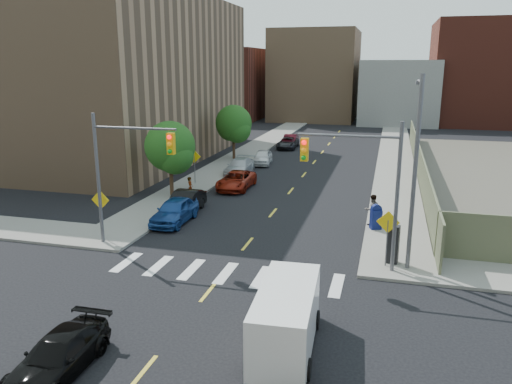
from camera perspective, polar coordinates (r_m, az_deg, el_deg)
The scene contains 30 objects.
ground at distance 20.04m, azimuth -7.46°, elevation -13.61°, with size 160.00×160.00×0.00m, color black.
sidewalk_nw at distance 60.35m, azimuth 0.71°, elevation 5.53°, with size 3.50×73.00×0.15m, color gray.
sidewalk_ne at distance 58.53m, azimuth 15.62°, elevation 4.72°, with size 3.50×73.00×0.15m, color gray.
fence_north at distance 45.10m, azimuth 18.12°, elevation 3.30°, with size 0.12×44.00×2.50m, color #6A6B4B.
building_nw at distance 54.63m, azimuth -17.45°, elevation 12.31°, with size 22.00×30.00×16.00m, color #8C6B4C.
bg_bldg_west at distance 91.09m, azimuth -3.63°, elevation 12.24°, with size 14.00×18.00×12.00m, color #592319.
bg_bldg_midwest at distance 89.25m, azimuth 6.83°, elevation 13.09°, with size 14.00×16.00×15.00m, color #8C6B4C.
bg_bldg_center at distance 86.40m, azimuth 15.97°, elevation 10.95°, with size 12.00×16.00×10.00m, color gray.
bg_bldg_east at distance 89.56m, azimuth 25.27°, elevation 12.18°, with size 18.00×18.00×16.00m, color #592319.
signal_nw at distance 26.23m, azimuth -14.95°, elevation 3.27°, with size 4.59×0.30×7.00m.
signal_ne at distance 22.82m, azimuth 12.16°, elevation 1.82°, with size 4.59×0.30×7.00m.
streetlight_ne at distance 23.58m, azimuth 17.76°, elevation 3.57°, with size 0.25×3.70×9.00m.
warn_sign_nw at distance 28.14m, azimuth -17.33°, elevation -1.47°, with size 1.06×0.06×2.83m.
warn_sign_ne at distance 23.95m, azimuth 14.82°, elevation -4.04°, with size 1.06×0.06×2.83m.
warn_sign_midwest at distance 39.87m, azimuth -7.05°, elevation 3.62°, with size 1.06×0.06×2.83m.
tree_west_near at distance 36.12m, azimuth -9.76°, elevation 4.79°, with size 3.66×3.64×5.52m.
tree_west_far at distance 49.99m, azimuth -2.56°, elevation 7.61°, with size 3.66×3.64×5.52m.
parked_car_blue at distance 30.64m, azimuth -9.28°, elevation -2.13°, with size 1.79×4.44×1.51m, color navy.
parked_car_black at distance 32.53m, azimuth -8.15°, elevation -1.19°, with size 1.51×4.34×1.43m, color black.
parked_car_red at distance 38.58m, azimuth -2.27°, elevation 1.35°, with size 2.24×4.85×1.35m, color maroon.
parked_car_silver at distance 43.70m, azimuth -1.90°, elevation 2.92°, with size 1.92×4.72×1.37m, color #B9BDC2.
parked_car_white at distance 48.11m, azimuth 0.75°, elevation 3.99°, with size 1.63×4.04×1.38m, color silver.
parked_car_maroon at distance 58.91m, azimuth 3.93°, elevation 5.88°, with size 1.46×4.18×1.38m, color #460E17.
parked_car_grey at distance 57.51m, azimuth 3.64°, elevation 5.61°, with size 2.07×4.49×1.25m, color black.
black_sedan at distance 17.38m, azimuth -21.64°, elevation -16.97°, with size 1.71×4.21×1.22m, color black.
cargo_van at distance 17.36m, azimuth 3.53°, elevation -13.90°, with size 2.22×4.87×2.18m.
mailbox at distance 29.49m, azimuth 13.55°, elevation -2.79°, with size 0.73×0.65×1.47m.
payphone at distance 24.69m, azimuth 15.36°, elevation -5.77°, with size 0.55×0.45×1.85m, color black.
pedestrian_west at distance 35.36m, azimuth -7.52°, elevation 0.47°, with size 0.58×0.38×1.58m, color gray.
pedestrian_east at distance 30.11m, azimuth 13.13°, elevation -1.99°, with size 0.90×0.70×1.84m, color gray.
Camera 1 is at (6.99, -16.28, 9.36)m, focal length 35.00 mm.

